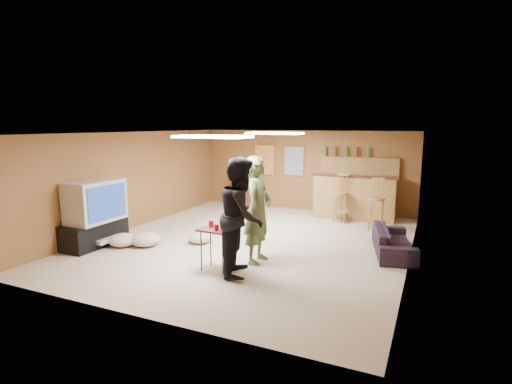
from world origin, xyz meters
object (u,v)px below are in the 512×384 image
at_px(bar_counter, 355,197).
at_px(sofa, 394,241).
at_px(person_olive, 258,210).
at_px(tv_body, 95,201).
at_px(person_black, 241,216).
at_px(tray_table, 217,249).

xyz_separation_m(bar_counter, sofa, (1.20, -2.55, -0.31)).
bearing_deg(bar_counter, sofa, -64.81).
xyz_separation_m(bar_counter, person_olive, (-0.91, -3.98, 0.37)).
bearing_deg(sofa, person_olive, 111.65).
xyz_separation_m(tv_body, sofa, (5.35, 1.90, -0.66)).
height_order(bar_counter, person_black, person_black).
distance_m(tv_body, tray_table, 2.84).
height_order(tv_body, sofa, tv_body).
relative_size(person_olive, person_black, 0.98).
height_order(person_olive, person_black, person_black).
bearing_deg(person_olive, tray_table, 142.07).
distance_m(sofa, tray_table, 3.30).
xyz_separation_m(bar_counter, person_black, (-0.93, -4.58, 0.39)).
xyz_separation_m(tv_body, person_black, (3.22, -0.13, 0.04)).
bearing_deg(person_black, tv_body, 70.20).
relative_size(tv_body, person_olive, 0.60).
height_order(bar_counter, person_olive, person_olive).
relative_size(person_olive, tray_table, 2.65).
bearing_deg(tv_body, sofa, 19.54).
xyz_separation_m(sofa, tray_table, (-2.57, -2.06, 0.11)).
bearing_deg(person_black, bar_counter, -28.88).
height_order(tv_body, bar_counter, tv_body).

